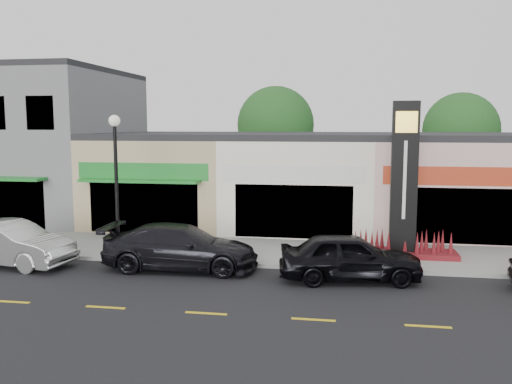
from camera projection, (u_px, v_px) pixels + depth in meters
ground at (319, 287)px, 17.61m from camera, size 120.00×120.00×0.00m
sidewalk at (325, 254)px, 21.86m from camera, size 52.00×4.30×0.15m
curb at (322, 268)px, 19.66m from camera, size 52.00×0.20×0.15m
building_grey_2story at (17, 144)px, 31.28m from camera, size 12.00×10.95×8.30m
shop_beige at (176, 176)px, 29.92m from camera, size 7.00×10.85×4.80m
shop_cream at (302, 178)px, 28.79m from camera, size 7.00×10.01×4.80m
shop_pink_w at (439, 181)px, 27.64m from camera, size 7.00×10.01×4.80m
tree_rear_west at (276, 125)px, 36.70m from camera, size 5.20×5.20×7.83m
tree_rear_mid at (461, 130)px, 34.77m from camera, size 4.80×4.80×7.29m
lamp_west_near at (116, 171)px, 20.94m from camera, size 0.44×0.44×5.47m
pylon_sign at (403, 202)px, 20.94m from camera, size 4.20×1.30×6.00m
car_white_van at (10, 244)px, 20.26m from camera, size 2.54×5.23×1.65m
car_dark_sedan at (181, 247)px, 19.72m from camera, size 2.44×5.71×1.64m
car_black_sedan at (350, 257)px, 18.28m from camera, size 2.53×4.98×1.62m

